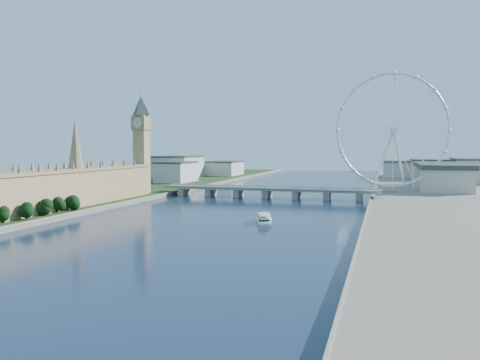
% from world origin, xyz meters
% --- Properties ---
extents(ground, '(2000.00, 2000.00, 0.00)m').
position_xyz_m(ground, '(0.00, 0.00, 0.00)').
color(ground, '#1B334D').
rests_on(ground, ground).
extents(parliament_range, '(24.00, 200.00, 70.00)m').
position_xyz_m(parliament_range, '(-128.00, 170.00, 18.48)').
color(parliament_range, tan).
rests_on(parliament_range, ground).
extents(big_ben, '(20.02, 20.02, 110.00)m').
position_xyz_m(big_ben, '(-128.00, 278.00, 66.57)').
color(big_ben, tan).
rests_on(big_ben, ground).
extents(westminster_bridge, '(220.00, 22.00, 9.50)m').
position_xyz_m(westminster_bridge, '(0.00, 300.00, 6.63)').
color(westminster_bridge, gray).
rests_on(westminster_bridge, ground).
extents(london_eye, '(113.60, 39.12, 124.30)m').
position_xyz_m(london_eye, '(119.98, 355.08, 67.52)').
color(london_eye, silver).
rests_on(london_eye, ground).
extents(county_hall, '(54.00, 144.00, 35.00)m').
position_xyz_m(county_hall, '(175.00, 430.00, 0.00)').
color(county_hall, beige).
rests_on(county_hall, ground).
extents(city_skyline, '(505.00, 280.00, 32.00)m').
position_xyz_m(city_skyline, '(39.22, 560.08, 16.96)').
color(city_skyline, beige).
rests_on(city_skyline, ground).
extents(tour_boat_near, '(17.25, 28.90, 6.23)m').
position_xyz_m(tour_boat_near, '(35.80, 145.14, 0.00)').
color(tour_boat_near, white).
rests_on(tour_boat_near, ground).
extents(tour_boat_far, '(11.80, 29.55, 6.34)m').
position_xyz_m(tour_boat_far, '(36.80, 145.56, 0.00)').
color(tour_boat_far, silver).
rests_on(tour_boat_far, ground).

